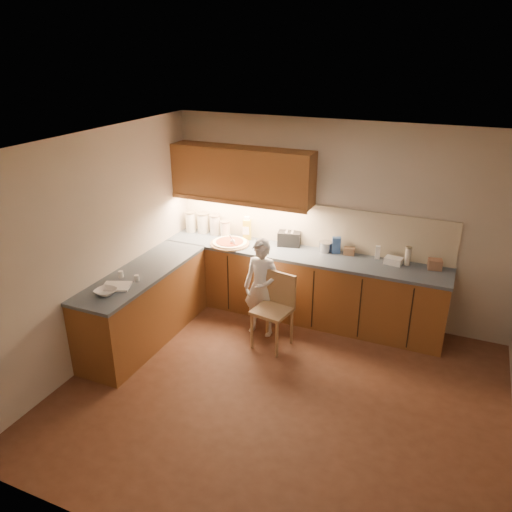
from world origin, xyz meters
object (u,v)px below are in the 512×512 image
child (262,288)px  oil_jug (247,229)px  pizza_on_board (230,243)px  toaster (289,239)px  wooden_chair (275,305)px

child → oil_jug: bearing=125.3°
pizza_on_board → toaster: (0.75, 0.29, 0.07)m
wooden_chair → toaster: toaster is taller
child → wooden_chair: child is taller
wooden_chair → toaster: (-0.19, 0.96, 0.48)m
pizza_on_board → oil_jug: (0.13, 0.28, 0.13)m
pizza_on_board → wooden_chair: bearing=-35.9°
child → toaster: size_ratio=3.82×
wooden_chair → oil_jug: oil_jug is taller
child → oil_jug: size_ratio=3.83×
child → wooden_chair: 0.32m
child → toaster: 0.89m
pizza_on_board → wooden_chair: 1.22m
child → wooden_chair: size_ratio=1.38×
pizza_on_board → oil_jug: oil_jug is taller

